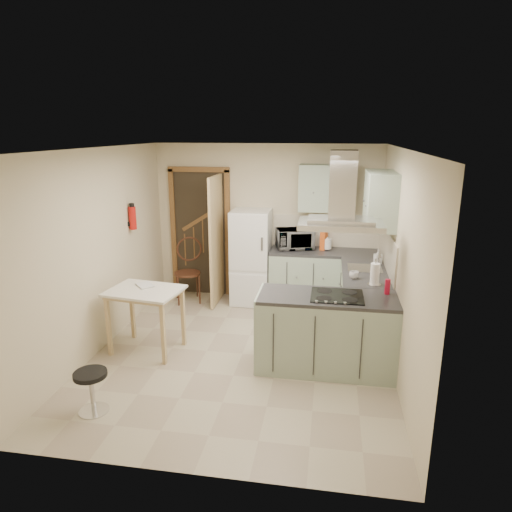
% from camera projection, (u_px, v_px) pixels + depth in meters
% --- Properties ---
extents(floor, '(4.20, 4.20, 0.00)m').
position_uv_depth(floor, '(242.00, 354.00, 5.70)').
color(floor, tan).
rests_on(floor, ground).
extents(ceiling, '(4.20, 4.20, 0.00)m').
position_uv_depth(ceiling, '(241.00, 149.00, 5.03)').
color(ceiling, silver).
rests_on(ceiling, back_wall).
extents(back_wall, '(3.60, 0.00, 3.60)m').
position_uv_depth(back_wall, '(266.00, 223.00, 7.36)').
color(back_wall, beige).
rests_on(back_wall, floor).
extents(left_wall, '(0.00, 4.20, 4.20)m').
position_uv_depth(left_wall, '(99.00, 251.00, 5.65)').
color(left_wall, beige).
rests_on(left_wall, floor).
extents(right_wall, '(0.00, 4.20, 4.20)m').
position_uv_depth(right_wall, '(400.00, 265.00, 5.08)').
color(right_wall, beige).
rests_on(right_wall, floor).
extents(doorway, '(1.10, 0.12, 2.10)m').
position_uv_depth(doorway, '(201.00, 233.00, 7.56)').
color(doorway, brown).
rests_on(doorway, floor).
extents(fridge, '(0.60, 0.60, 1.50)m').
position_uv_depth(fridge, '(251.00, 257.00, 7.24)').
color(fridge, white).
rests_on(fridge, floor).
extents(counter_back, '(1.08, 0.60, 0.90)m').
position_uv_depth(counter_back, '(305.00, 278.00, 7.19)').
color(counter_back, '#9EB2A0').
rests_on(counter_back, floor).
extents(counter_right, '(0.60, 1.95, 0.90)m').
position_uv_depth(counter_right, '(362.00, 296.00, 6.41)').
color(counter_right, '#9EB2A0').
rests_on(counter_right, floor).
extents(splashback, '(1.68, 0.02, 0.50)m').
position_uv_depth(splashback, '(326.00, 231.00, 7.23)').
color(splashback, beige).
rests_on(splashback, counter_back).
extents(wall_cabinet_back, '(0.85, 0.35, 0.70)m').
position_uv_depth(wall_cabinet_back, '(327.00, 188.00, 6.89)').
color(wall_cabinet_back, '#9EB2A0').
rests_on(wall_cabinet_back, back_wall).
extents(wall_cabinet_right, '(0.35, 0.90, 0.70)m').
position_uv_depth(wall_cabinet_right, '(380.00, 200.00, 5.76)').
color(wall_cabinet_right, '#9EB2A0').
rests_on(wall_cabinet_right, right_wall).
extents(peninsula, '(1.55, 0.65, 0.90)m').
position_uv_depth(peninsula, '(326.00, 332.00, 5.25)').
color(peninsula, '#9EB2A0').
rests_on(peninsula, floor).
extents(hob, '(0.58, 0.50, 0.01)m').
position_uv_depth(hob, '(337.00, 296.00, 5.11)').
color(hob, black).
rests_on(hob, peninsula).
extents(extractor_hood, '(0.90, 0.55, 0.10)m').
position_uv_depth(extractor_hood, '(341.00, 225.00, 4.89)').
color(extractor_hood, silver).
rests_on(extractor_hood, ceiling).
extents(sink, '(0.45, 0.40, 0.01)m').
position_uv_depth(sink, '(365.00, 268.00, 6.13)').
color(sink, silver).
rests_on(sink, counter_right).
extents(fire_extinguisher, '(0.10, 0.10, 0.32)m').
position_uv_depth(fire_extinguisher, '(133.00, 218.00, 6.42)').
color(fire_extinguisher, '#B2140F').
rests_on(fire_extinguisher, left_wall).
extents(drop_leaf_table, '(0.95, 0.76, 0.81)m').
position_uv_depth(drop_leaf_table, '(147.00, 320.00, 5.70)').
color(drop_leaf_table, tan).
rests_on(drop_leaf_table, floor).
extents(bentwood_chair, '(0.55, 0.55, 0.94)m').
position_uv_depth(bentwood_chair, '(187.00, 273.00, 7.33)').
color(bentwood_chair, '#442216').
rests_on(bentwood_chair, floor).
extents(stool, '(0.35, 0.35, 0.43)m').
position_uv_depth(stool, '(92.00, 392.00, 4.48)').
color(stool, black).
rests_on(stool, floor).
extents(microwave, '(0.64, 0.52, 0.31)m').
position_uv_depth(microwave, '(295.00, 239.00, 7.13)').
color(microwave, black).
rests_on(microwave, counter_back).
extents(kettle, '(0.17, 0.17, 0.20)m').
position_uv_depth(kettle, '(327.00, 244.00, 7.06)').
color(kettle, white).
rests_on(kettle, counter_back).
extents(cereal_box, '(0.12, 0.20, 0.29)m').
position_uv_depth(cereal_box, '(324.00, 240.00, 7.09)').
color(cereal_box, '#DA5419').
rests_on(cereal_box, counter_back).
extents(soap_bottle, '(0.12, 0.12, 0.20)m').
position_uv_depth(soap_bottle, '(378.00, 257.00, 6.34)').
color(soap_bottle, '#A8A9B5').
rests_on(soap_bottle, counter_right).
extents(paper_towel, '(0.13, 0.13, 0.28)m').
position_uv_depth(paper_towel, '(375.00, 274.00, 5.45)').
color(paper_towel, white).
rests_on(paper_towel, counter_right).
extents(cup, '(0.13, 0.13, 0.09)m').
position_uv_depth(cup, '(354.00, 275.00, 5.70)').
color(cup, silver).
rests_on(cup, counter_right).
extents(red_bottle, '(0.07, 0.07, 0.17)m').
position_uv_depth(red_bottle, '(387.00, 287.00, 5.16)').
color(red_bottle, red).
rests_on(red_bottle, peninsula).
extents(book, '(0.29, 0.29, 0.11)m').
position_uv_depth(book, '(138.00, 283.00, 5.66)').
color(book, '#A3363E').
rests_on(book, drop_leaf_table).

